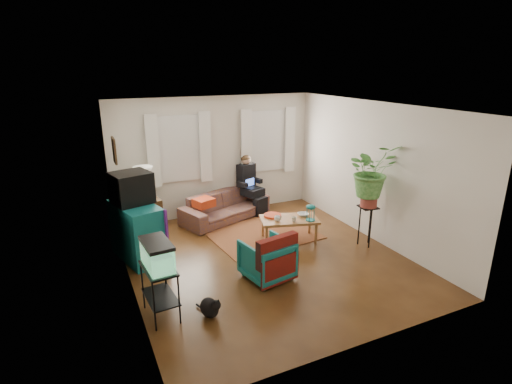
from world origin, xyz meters
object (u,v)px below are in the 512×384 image
sofa (225,202)px  armchair (267,257)px  dresser (137,232)px  aquarium_stand (160,292)px  side_table (147,217)px  coffee_table (289,229)px  plant_stand (366,226)px

sofa → armchair: size_ratio=2.81×
dresser → aquarium_stand: size_ratio=1.53×
sofa → side_table: (-1.68, -0.10, -0.03)m
aquarium_stand → coffee_table: bearing=22.7°
armchair → plant_stand: bearing=177.2°
armchair → plant_stand: 2.22m
side_table → dresser: dresser is taller
armchair → plant_stand: size_ratio=0.93×
sofa → aquarium_stand: sofa is taller
side_table → coffee_table: (2.39, -1.45, -0.14)m
armchair → plant_stand: plant_stand is taller
dresser → coffee_table: size_ratio=1.02×
dresser → aquarium_stand: 1.85m
side_table → sofa: bearing=3.5°
sofa → aquarium_stand: 3.58m
sofa → side_table: size_ratio=2.75×
coffee_table → aquarium_stand: bearing=-136.1°
coffee_table → armchair: bearing=-116.0°
dresser → side_table: bearing=56.0°
side_table → plant_stand: (3.58, -2.24, 0.02)m
dresser → coffee_table: bearing=-24.6°
aquarium_stand → dresser: bearing=85.4°
armchair → coffee_table: bearing=-143.4°
aquarium_stand → side_table: bearing=78.7°
dresser → armchair: 2.31m
sofa → side_table: 1.69m
sofa → dresser: dresser is taller
dresser → plant_stand: (3.92, -1.25, -0.11)m
dresser → aquarium_stand: bearing=-105.4°
dresser → plant_stand: bearing=-32.7°
aquarium_stand → coffee_table: aquarium_stand is taller
dresser → aquarium_stand: dresser is taller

